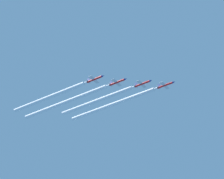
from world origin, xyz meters
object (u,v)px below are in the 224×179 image
at_px(jet_third_echelon, 118,82).
at_px(jet_fourth_echelon, 95,79).
at_px(jet_lead, 166,85).
at_px(jet_second_echelon, 143,84).

xyz_separation_m(jet_third_echelon, jet_fourth_echelon, (10.21, -8.12, -0.88)).
relative_size(jet_lead, jet_third_echelon, 1.00).
height_order(jet_lead, jet_third_echelon, jet_lead).
distance_m(jet_lead, jet_third_echelon, 28.52).
bearing_deg(jet_second_echelon, jet_lead, 140.49).
height_order(jet_second_echelon, jet_third_echelon, jet_second_echelon).
xyz_separation_m(jet_second_echelon, jet_fourth_echelon, (20.94, -17.89, -2.37)).
bearing_deg(jet_second_echelon, jet_fourth_echelon, -40.51).
bearing_deg(jet_lead, jet_second_echelon, -39.51).
xyz_separation_m(jet_lead, jet_fourth_echelon, (31.60, -26.68, -4.28)).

